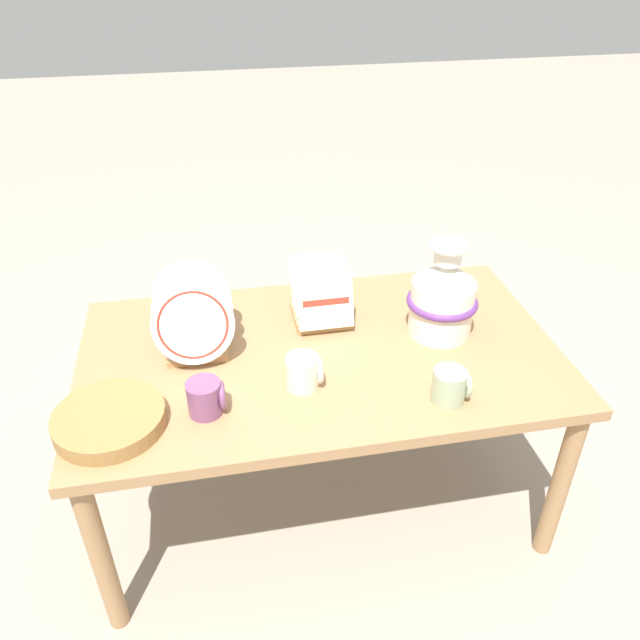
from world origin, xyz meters
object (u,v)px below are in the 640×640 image
mug_cream_glaze (304,372)px  mug_plum_glaze (206,397)px  dish_rack_square_plates (321,300)px  dish_rack_round_plates (194,324)px  wicker_charger_stack (109,420)px  ceramic_vase (443,296)px  mug_sage_glaze (451,386)px

mug_cream_glaze → mug_plum_glaze: (-0.27, -0.06, 0.00)m
dish_rack_square_plates → mug_cream_glaze: (-0.11, -0.32, -0.02)m
dish_rack_round_plates → wicker_charger_stack: 0.37m
dish_rack_square_plates → wicker_charger_stack: (-0.62, -0.39, -0.05)m
dish_rack_round_plates → ceramic_vase: bearing=-2.5°
dish_rack_round_plates → mug_plum_glaze: bearing=-85.9°
wicker_charger_stack → mug_cream_glaze: bearing=7.6°
dish_rack_round_plates → mug_cream_glaze: size_ratio=2.51×
dish_rack_round_plates → mug_sage_glaze: dish_rack_round_plates is taller
mug_plum_glaze → mug_sage_glaze: bearing=-6.6°
dish_rack_round_plates → dish_rack_square_plates: dish_rack_round_plates is taller
dish_rack_round_plates → mug_plum_glaze: size_ratio=2.51×
wicker_charger_stack → mug_plum_glaze: 0.25m
dish_rack_square_plates → ceramic_vase: bearing=-21.9°
mug_sage_glaze → dish_rack_round_plates: bearing=152.2°
dish_rack_square_plates → mug_sage_glaze: size_ratio=2.07×
ceramic_vase → mug_cream_glaze: bearing=-158.1°
ceramic_vase → mug_sage_glaze: size_ratio=3.11×
dish_rack_round_plates → mug_plum_glaze: (0.02, -0.27, -0.05)m
dish_rack_round_plates → dish_rack_square_plates: (0.40, 0.11, -0.03)m
dish_rack_round_plates → wicker_charger_stack: (-0.23, -0.28, -0.08)m
ceramic_vase → dish_rack_round_plates: bearing=177.5°
mug_plum_glaze → mug_sage_glaze: 0.64m
dish_rack_square_plates → mug_cream_glaze: bearing=-108.8°
wicker_charger_stack → mug_plum_glaze: bearing=2.4°
ceramic_vase → mug_plum_glaze: 0.77m
ceramic_vase → mug_cream_glaze: ceramic_vase is taller
dish_rack_square_plates → mug_cream_glaze: 0.34m
dish_rack_square_plates → wicker_charger_stack: bearing=-147.9°
dish_rack_round_plates → mug_cream_glaze: 0.36m
wicker_charger_stack → mug_sage_glaze: mug_sage_glaze is taller
dish_rack_square_plates → mug_sage_glaze: dish_rack_square_plates is taller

